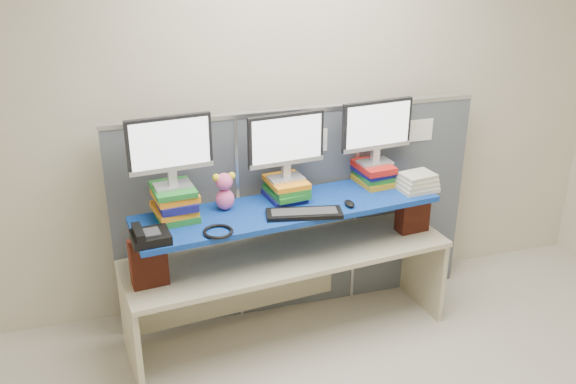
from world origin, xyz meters
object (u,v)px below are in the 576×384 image
object	(u,v)px
monitor_left	(170,148)
monitor_center	(286,143)
desk	(288,269)
desk_phone	(149,236)
keyboard	(304,213)
blue_board	(288,209)
monitor_right	(377,128)

from	to	relation	value
monitor_left	monitor_center	world-z (taller)	monitor_left
desk	desk_phone	size ratio (longest dim) A/B	9.51
monitor_center	keyboard	xyz separation A→B (m)	(0.03, -0.28, -0.37)
blue_board	desk_phone	bearing A→B (deg)	-171.59
monitor_center	desk	bearing A→B (deg)	-106.97
monitor_right	keyboard	xyz separation A→B (m)	(-0.62, -0.35, -0.39)
desk	monitor_right	size ratio (longest dim) A/B	4.37
desk	monitor_center	world-z (taller)	monitor_center
monitor_center	desk_phone	xyz separation A→B (m)	(-0.92, -0.35, -0.35)
keyboard	monitor_right	bearing A→B (deg)	40.22
keyboard	desk	bearing A→B (deg)	120.79
blue_board	monitor_right	size ratio (longest dim) A/B	3.89
monitor_left	keyboard	size ratio (longest dim) A/B	1.03
desk_phone	blue_board	bearing A→B (deg)	9.01
monitor_left	monitor_right	xyz separation A→B (m)	(1.40, 0.15, -0.06)
monitor_left	keyboard	bearing A→B (deg)	-20.71
monitor_right	keyboard	size ratio (longest dim) A/B	1.03
blue_board	keyboard	bearing A→B (deg)	-76.10
monitor_right	blue_board	bearing A→B (deg)	-170.34
desk	monitor_center	bearing A→B (deg)	73.03
desk	monitor_right	world-z (taller)	monitor_right
keyboard	monitor_left	bearing A→B (deg)	176.18
desk	monitor_left	bearing A→B (deg)	170.49
monitor_left	desk_phone	size ratio (longest dim) A/B	2.18
monitor_center	keyboard	bearing A→B (deg)	-89.08
monitor_right	desk_phone	bearing A→B (deg)	-171.06
desk	monitor_center	distance (m)	0.86
blue_board	monitor_right	bearing A→B (deg)	9.66
blue_board	monitor_right	xyz separation A→B (m)	(0.68, 0.19, 0.42)
monitor_right	desk_phone	size ratio (longest dim) A/B	2.18
desk	monitor_center	xyz separation A→B (m)	(0.02, 0.12, 0.85)
monitor_right	desk_phone	distance (m)	1.68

